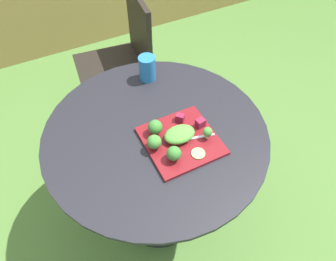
{
  "coord_description": "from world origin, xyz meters",
  "views": [
    {
      "loc": [
        -0.34,
        -0.8,
        1.77
      ],
      "look_at": [
        0.04,
        -0.05,
        0.77
      ],
      "focal_mm": 34.35,
      "sensor_mm": 36.0,
      "label": 1
    }
  ],
  "objects_px": {
    "drinking_glass": "(147,69)",
    "patio_chair": "(124,54)",
    "fork": "(193,138)",
    "salad_plate": "(181,141)"
  },
  "relations": [
    {
      "from": "fork",
      "to": "salad_plate",
      "type": "bearing_deg",
      "value": 159.35
    },
    {
      "from": "patio_chair",
      "to": "salad_plate",
      "type": "distance_m",
      "value": 0.95
    },
    {
      "from": "salad_plate",
      "to": "drinking_glass",
      "type": "distance_m",
      "value": 0.43
    },
    {
      "from": "salad_plate",
      "to": "patio_chair",
      "type": "bearing_deg",
      "value": 84.0
    },
    {
      "from": "patio_chair",
      "to": "fork",
      "type": "distance_m",
      "value": 0.97
    },
    {
      "from": "patio_chair",
      "to": "drinking_glass",
      "type": "xyz_separation_m",
      "value": [
        -0.05,
        -0.5,
        0.26
      ]
    },
    {
      "from": "drinking_glass",
      "to": "salad_plate",
      "type": "bearing_deg",
      "value": -95.78
    },
    {
      "from": "patio_chair",
      "to": "fork",
      "type": "bearing_deg",
      "value": -93.19
    },
    {
      "from": "salad_plate",
      "to": "fork",
      "type": "height_order",
      "value": "fork"
    },
    {
      "from": "drinking_glass",
      "to": "patio_chair",
      "type": "bearing_deg",
      "value": 83.81
    }
  ]
}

